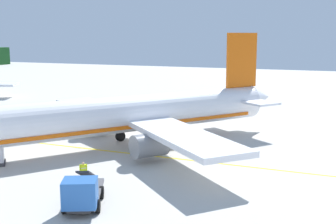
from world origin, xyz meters
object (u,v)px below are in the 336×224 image
airliner_foreground (122,115)px  crew_marshaller (205,138)px  crew_loader_left (83,170)px  service_truck_baggage (82,192)px

airliner_foreground → crew_marshaller: airliner_foreground is taller
crew_marshaller → crew_loader_left: 15.28m
crew_marshaller → crew_loader_left: (-14.23, 5.57, -0.02)m
service_truck_baggage → airliner_foreground: bearing=19.0°
service_truck_baggage → crew_loader_left: 5.76m
crew_loader_left → crew_marshaller: bearing=-21.4°
service_truck_baggage → crew_loader_left: size_ratio=3.89×
airliner_foreground → crew_loader_left: airliner_foreground is taller
airliner_foreground → crew_marshaller: 8.89m
service_truck_baggage → crew_marshaller: size_ratio=3.81×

